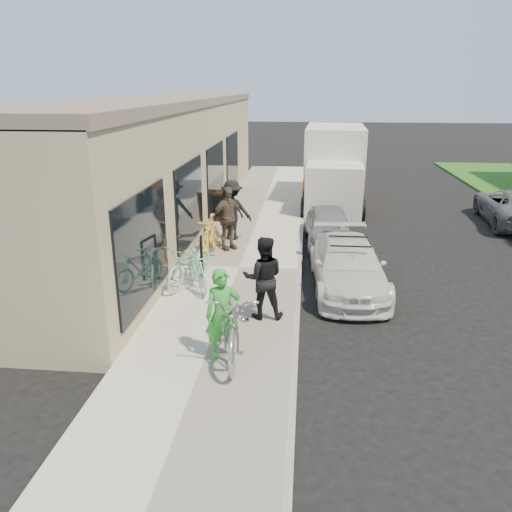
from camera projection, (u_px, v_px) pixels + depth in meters
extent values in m
plane|color=black|center=(319.00, 329.00, 9.95)|extent=(120.00, 120.00, 0.00)
cube|color=beige|center=(239.00, 270.00, 12.94)|extent=(3.00, 34.00, 0.15)
cube|color=gray|center=(299.00, 272.00, 12.80)|extent=(0.12, 34.00, 0.13)
cube|color=tan|center=(165.00, 164.00, 17.33)|extent=(3.50, 20.00, 4.00)
cube|color=#746458|center=(161.00, 101.00, 16.65)|extent=(3.60, 20.00, 0.25)
cube|color=black|center=(144.00, 247.00, 9.77)|extent=(0.06, 3.00, 2.20)
cube|color=black|center=(190.00, 202.00, 13.53)|extent=(0.06, 3.00, 2.20)
cube|color=black|center=(216.00, 177.00, 17.30)|extent=(0.06, 3.00, 2.20)
cube|color=black|center=(232.00, 160.00, 21.06)|extent=(0.06, 3.00, 2.20)
cylinder|color=black|center=(202.00, 264.00, 11.74)|extent=(0.07, 0.07, 0.96)
cylinder|color=black|center=(202.00, 255.00, 12.35)|extent=(0.07, 0.07, 0.96)
cylinder|color=black|center=(201.00, 240.00, 11.89)|extent=(0.20, 0.64, 0.07)
cube|color=#321B0E|center=(220.00, 207.00, 16.96)|extent=(0.65, 0.32, 1.04)
cube|color=#321B0E|center=(221.00, 205.00, 17.32)|extent=(0.65, 0.32, 1.04)
cube|color=black|center=(220.00, 206.00, 16.91)|extent=(0.52, 0.22, 0.74)
imported|color=silver|center=(348.00, 265.00, 11.78)|extent=(1.84, 4.08, 1.16)
cylinder|color=black|center=(351.00, 247.00, 11.17)|extent=(0.92, 0.04, 0.04)
cylinder|color=black|center=(348.00, 237.00, 11.90)|extent=(0.92, 0.04, 0.04)
imported|color=gray|center=(329.00, 226.00, 15.04)|extent=(1.49, 3.42, 1.15)
cube|color=silver|center=(334.00, 191.00, 18.19)|extent=(2.11, 2.11, 1.92)
cube|color=black|center=(334.00, 180.00, 18.06)|extent=(1.87, 0.14, 0.91)
cube|color=silver|center=(334.00, 162.00, 20.83)|extent=(2.50, 4.34, 2.93)
cube|color=orange|center=(333.00, 178.00, 21.05)|extent=(2.53, 4.36, 0.56)
cylinder|color=black|center=(305.00, 208.00, 18.04)|extent=(0.29, 0.82, 0.81)
cylinder|color=black|center=(361.00, 210.00, 17.76)|extent=(0.29, 0.82, 0.81)
cylinder|color=black|center=(306.00, 201.00, 19.08)|extent=(0.29, 0.82, 0.81)
cylinder|color=black|center=(360.00, 203.00, 18.80)|extent=(0.29, 0.82, 0.81)
cylinder|color=black|center=(310.00, 183.00, 22.67)|extent=(0.29, 0.82, 0.81)
cylinder|color=black|center=(355.00, 184.00, 22.40)|extent=(0.29, 0.82, 0.81)
imported|color=#ACACAE|center=(234.00, 319.00, 8.64)|extent=(1.10, 2.47, 1.25)
imported|color=green|center=(222.00, 315.00, 8.38)|extent=(0.67, 0.54, 1.60)
imported|color=black|center=(263.00, 278.00, 9.87)|extent=(0.88, 0.72, 1.69)
imported|color=#8CD0BB|center=(197.00, 270.00, 11.39)|extent=(1.08, 1.53, 0.91)
imported|color=#8CD0BB|center=(190.00, 263.00, 11.69)|extent=(1.21, 2.05, 1.02)
imported|color=gold|center=(210.00, 236.00, 13.60)|extent=(0.59, 1.87, 1.11)
imported|color=black|center=(232.00, 210.00, 15.01)|extent=(1.21, 0.76, 1.80)
imported|color=#504339|center=(227.00, 218.00, 14.07)|extent=(1.08, 1.03, 1.80)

